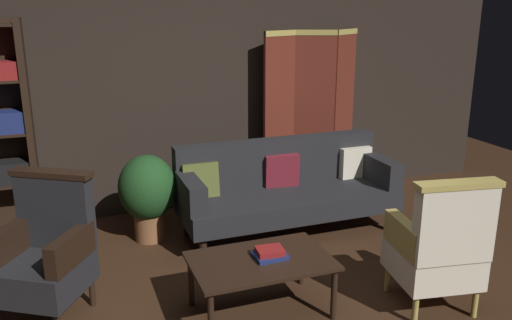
# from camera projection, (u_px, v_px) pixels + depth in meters

# --- Properties ---
(ground_plane) EXTENTS (10.00, 10.00, 0.00)m
(ground_plane) POSITION_uv_depth(u_px,v_px,m) (294.00, 314.00, 3.87)
(ground_plane) COLOR #331E11
(back_wall) EXTENTS (7.20, 0.10, 2.80)m
(back_wall) POSITION_uv_depth(u_px,v_px,m) (202.00, 79.00, 5.69)
(back_wall) COLOR black
(back_wall) RESTS_ON ground_plane
(folding_screen) EXTENTS (1.25, 0.30, 1.90)m
(folding_screen) POSITION_uv_depth(u_px,v_px,m) (313.00, 113.00, 6.04)
(folding_screen) COLOR #5B2319
(folding_screen) RESTS_ON ground_plane
(velvet_couch) EXTENTS (2.12, 0.78, 0.88)m
(velvet_couch) POSITION_uv_depth(u_px,v_px,m) (285.00, 186.00, 5.24)
(velvet_couch) COLOR black
(velvet_couch) RESTS_ON ground_plane
(coffee_table) EXTENTS (1.00, 0.64, 0.42)m
(coffee_table) POSITION_uv_depth(u_px,v_px,m) (261.00, 265.00, 3.81)
(coffee_table) COLOR black
(coffee_table) RESTS_ON ground_plane
(armchair_gilt_accent) EXTENTS (0.67, 0.66, 1.04)m
(armchair_gilt_accent) POSITION_uv_depth(u_px,v_px,m) (439.00, 247.00, 3.83)
(armchair_gilt_accent) COLOR tan
(armchair_gilt_accent) RESTS_ON ground_plane
(armchair_wing_left) EXTENTS (0.80, 0.80, 1.04)m
(armchair_wing_left) POSITION_uv_depth(u_px,v_px,m) (46.00, 252.00, 3.75)
(armchair_wing_left) COLOR black
(armchair_wing_left) RESTS_ON ground_plane
(potted_plant) EXTENTS (0.54, 0.54, 0.83)m
(potted_plant) POSITION_uv_depth(u_px,v_px,m) (148.00, 192.00, 4.99)
(potted_plant) COLOR brown
(potted_plant) RESTS_ON ground_plane
(book_navy_cloth) EXTENTS (0.23, 0.19, 0.03)m
(book_navy_cloth) POSITION_uv_depth(u_px,v_px,m) (270.00, 256.00, 3.82)
(book_navy_cloth) COLOR navy
(book_navy_cloth) RESTS_ON coffee_table
(book_red_leather) EXTENTS (0.20, 0.17, 0.04)m
(book_red_leather) POSITION_uv_depth(u_px,v_px,m) (270.00, 251.00, 3.81)
(book_red_leather) COLOR maroon
(book_red_leather) RESTS_ON book_navy_cloth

